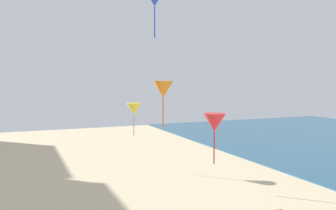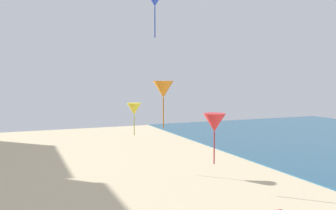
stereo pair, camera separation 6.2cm
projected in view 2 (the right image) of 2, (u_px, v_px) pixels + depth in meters
kite_orange_delta at (163, 89)px, 29.79m from camera, size 1.70×1.70×3.86m
kite_red_delta at (214, 123)px, 23.09m from camera, size 1.43×1.43×3.26m
kite_yellow_delta at (134, 109)px, 34.61m from camera, size 1.36×1.36×3.10m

